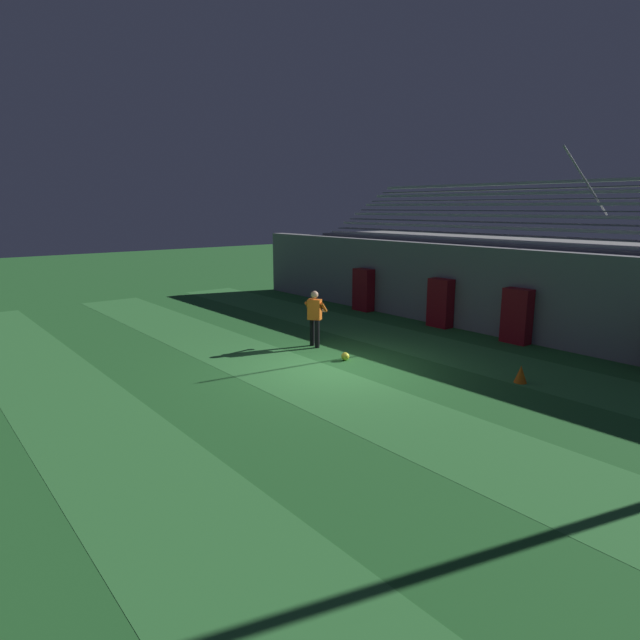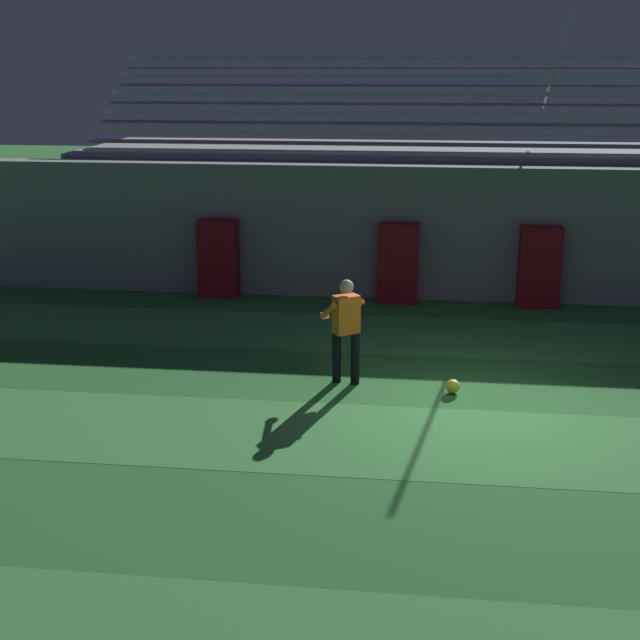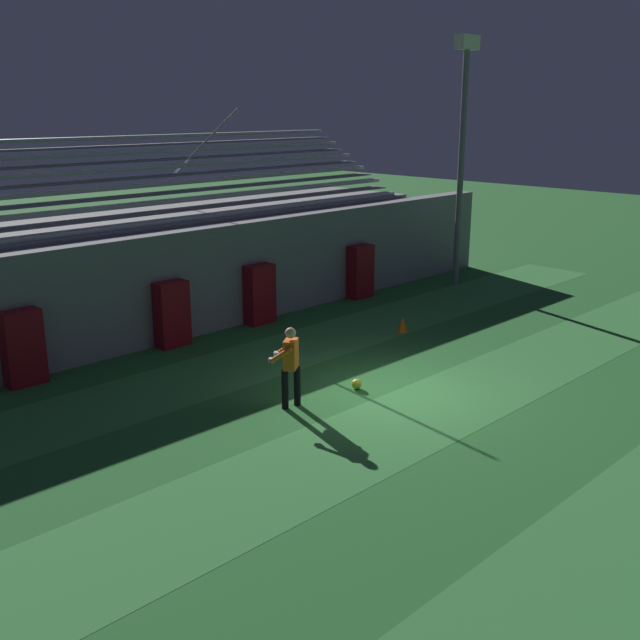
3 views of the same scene
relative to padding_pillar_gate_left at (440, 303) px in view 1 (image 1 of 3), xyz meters
The scene contains 12 objects.
ground_plane 6.18m from the padding_pillar_gate_left, 76.38° to the right, with size 80.00×80.00×0.00m, color #286B2D.
turf_stripe_near 12.07m from the padding_pillar_gate_left, 83.12° to the right, with size 28.00×2.40×0.01m, color #38843D.
turf_stripe_mid 7.34m from the padding_pillar_gate_left, 78.60° to the right, with size 28.00×2.40×0.01m, color #38843D.
turf_stripe_far 2.88m from the padding_pillar_gate_left, 58.45° to the right, with size 28.00×2.40×0.01m, color #38843D.
back_wall 1.64m from the padding_pillar_gate_left, 20.88° to the left, with size 24.00×0.60×2.80m, color gray.
padding_pillar_gate_left is the anchor object (origin of this frame).
padding_pillar_gate_right 2.88m from the padding_pillar_gate_left, ahead, with size 0.84×0.44×1.67m, color maroon.
padding_pillar_far_left 3.82m from the padding_pillar_gate_left, behind, with size 0.84×0.44×1.67m, color maroon.
bleacher_stand 3.61m from the padding_pillar_gate_left, 66.03° to the left, with size 18.00×4.75×5.83m.
goalkeeper 5.05m from the padding_pillar_gate_left, 97.03° to the right, with size 0.74×0.71×1.67m.
soccer_ball 5.45m from the padding_pillar_gate_left, 78.73° to the right, with size 0.22×0.22×0.22m, color yellow.
traffic_cone 6.09m from the padding_pillar_gate_left, 33.42° to the right, with size 0.30×0.30×0.42m, color orange.
Camera 1 is at (9.97, -8.61, 4.05)m, focal length 30.00 mm.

